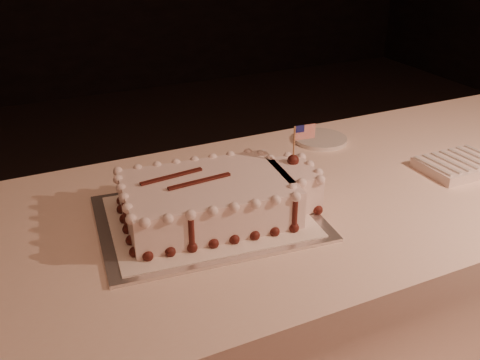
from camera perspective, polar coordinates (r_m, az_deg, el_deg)
name	(u,v)px	position (r m, az deg, el deg)	size (l,w,h in m)	color
banquet_table	(323,302)	(1.59, 8.88, -12.75)	(2.40, 0.80, 0.75)	#FFDDC5
cake_board	(208,218)	(1.23, -3.39, -4.05)	(0.49, 0.37, 0.01)	silver
doily	(208,216)	(1.23, -3.39, -3.85)	(0.44, 0.33, 0.00)	white
sheet_cake	(219,197)	(1.21, -2.27, -1.80)	(0.48, 0.30, 0.18)	white
napkin_stack	(458,165)	(1.57, 22.21, 1.50)	(0.20, 0.15, 0.03)	white
side_plate	(321,139)	(1.66, 8.59, 4.31)	(0.16, 0.16, 0.01)	silver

